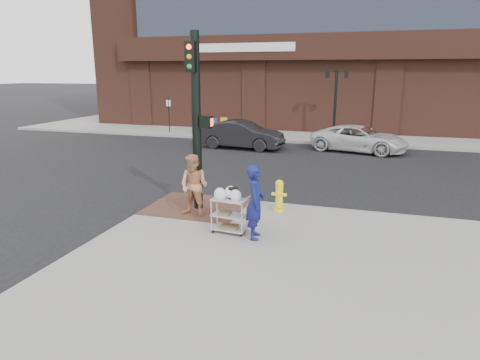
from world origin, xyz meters
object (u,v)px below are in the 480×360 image
(traffic_signal_pole, at_px, (197,117))
(fire_hydrant, at_px, (279,195))
(pedestrian_tan, at_px, (194,186))
(minivan_white, at_px, (359,139))
(lamp_post, at_px, (336,96))
(utility_cart, at_px, (229,212))
(sedan_dark, at_px, (242,135))
(woman_blue, at_px, (255,202))

(traffic_signal_pole, xyz_separation_m, fire_hydrant, (2.31, 0.49, -2.21))
(pedestrian_tan, distance_m, minivan_white, 12.99)
(lamp_post, relative_size, utility_cart, 3.40)
(minivan_white, relative_size, utility_cart, 4.11)
(sedan_dark, xyz_separation_m, fire_hydrant, (4.30, -10.27, -0.13))
(pedestrian_tan, bearing_deg, lamp_post, 89.09)
(fire_hydrant, bearing_deg, traffic_signal_pole, -168.08)
(traffic_signal_pole, distance_m, fire_hydrant, 3.23)
(woman_blue, height_order, minivan_white, woman_blue)
(pedestrian_tan, bearing_deg, sedan_dark, 108.08)
(lamp_post, distance_m, woman_blue, 17.02)
(traffic_signal_pole, bearing_deg, fire_hydrant, 11.92)
(traffic_signal_pole, xyz_separation_m, pedestrian_tan, (0.15, -0.66, -1.81))
(utility_cart, bearing_deg, woman_blue, -12.05)
(lamp_post, relative_size, minivan_white, 0.83)
(lamp_post, xyz_separation_m, fire_hydrant, (-0.17, -14.74, -2.00))
(traffic_signal_pole, relative_size, sedan_dark, 1.10)
(pedestrian_tan, height_order, utility_cart, pedestrian_tan)
(sedan_dark, relative_size, minivan_white, 0.94)
(pedestrian_tan, relative_size, utility_cart, 1.48)
(woman_blue, relative_size, sedan_dark, 0.40)
(pedestrian_tan, bearing_deg, minivan_white, 79.70)
(traffic_signal_pole, distance_m, sedan_dark, 11.14)
(fire_hydrant, bearing_deg, pedestrian_tan, -151.96)
(traffic_signal_pole, relative_size, fire_hydrant, 5.42)
(woman_blue, xyz_separation_m, fire_hydrant, (0.12, 2.21, -0.44))
(woman_blue, height_order, pedestrian_tan, woman_blue)
(lamp_post, xyz_separation_m, minivan_white, (1.63, -3.52, -1.94))
(minivan_white, height_order, fire_hydrant, minivan_white)
(lamp_post, distance_m, fire_hydrant, 14.88)
(woman_blue, distance_m, pedestrian_tan, 2.29)
(traffic_signal_pole, relative_size, minivan_white, 1.03)
(sedan_dark, bearing_deg, fire_hydrant, -152.84)
(pedestrian_tan, height_order, sedan_dark, pedestrian_tan)
(traffic_signal_pole, relative_size, woman_blue, 2.75)
(sedan_dark, height_order, fire_hydrant, sedan_dark)
(lamp_post, relative_size, sedan_dark, 0.88)
(utility_cart, bearing_deg, lamp_post, 86.60)
(woman_blue, bearing_deg, fire_hydrant, -15.15)
(lamp_post, distance_m, sedan_dark, 6.59)
(pedestrian_tan, xyz_separation_m, utility_cart, (1.33, -0.91, -0.34))
(lamp_post, bearing_deg, sedan_dark, -135.05)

